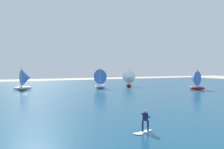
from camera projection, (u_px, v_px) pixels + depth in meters
ocean at (36, 94)px, 47.31m from camera, size 160.00×90.00×0.10m
kitesurfer at (144, 124)px, 19.34m from camera, size 2.02×1.29×1.67m
sailboat_mid_left at (25, 79)px, 55.16m from camera, size 4.28×3.71×4.86m
sailboat_leading at (102, 78)px, 60.20m from camera, size 4.43×4.15×4.92m
sailboat_near_shore at (129, 78)px, 63.94m from camera, size 3.72×4.07×4.52m
sailboat_anchored_offshore at (194, 80)px, 56.08m from camera, size 3.55×4.03×4.53m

